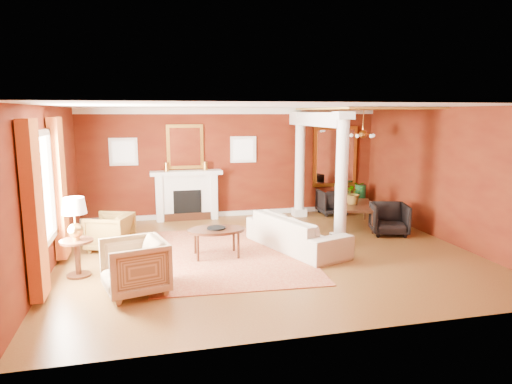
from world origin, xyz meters
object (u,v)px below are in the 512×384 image
object	(u,v)px
coffee_table	(216,231)
side_table	(75,225)
armchair_leopard	(110,230)
dining_table	(355,209)
armchair_stripe	(134,264)
sofa	(296,226)

from	to	relation	value
coffee_table	side_table	bearing A→B (deg)	-168.26
armchair_leopard	dining_table	bearing A→B (deg)	117.31
armchair_leopard	side_table	world-z (taller)	side_table
armchair_leopard	coffee_table	xyz separation A→B (m)	(2.05, -0.98, 0.10)
armchair_leopard	dining_table	distance (m)	5.80
side_table	armchair_stripe	bearing A→B (deg)	-45.69
armchair_leopard	side_table	size ratio (longest dim) A/B	0.60
armchair_leopard	coffee_table	world-z (taller)	armchair_leopard
dining_table	side_table	bearing A→B (deg)	128.61
sofa	armchair_leopard	size ratio (longest dim) A/B	2.93
armchair_leopard	armchair_stripe	size ratio (longest dim) A/B	0.88
armchair_leopard	side_table	xyz separation A→B (m)	(-0.42, -1.49, 0.50)
side_table	dining_table	size ratio (longest dim) A/B	0.88
sofa	dining_table	world-z (taller)	sofa
coffee_table	dining_table	size ratio (longest dim) A/B	0.71
coffee_table	sofa	bearing A→B (deg)	4.89
dining_table	armchair_leopard	bearing A→B (deg)	115.96
sofa	armchair_stripe	distance (m)	3.59
coffee_table	dining_table	distance (m)	4.05
armchair_stripe	coffee_table	xyz separation A→B (m)	(1.50, 1.51, 0.04)
sofa	dining_table	bearing A→B (deg)	-73.14
sofa	coffee_table	xyz separation A→B (m)	(-1.68, -0.14, 0.04)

